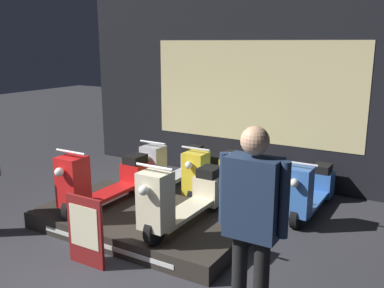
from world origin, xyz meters
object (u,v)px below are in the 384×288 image
(scooter_backrow_1, at_px, (214,173))
(person_right_browsing, at_px, (252,213))
(scooter_backrow_2, at_px, (259,181))
(price_sign_board, at_px, (85,231))
(scooter_backrow_3, at_px, (310,190))
(scooter_display_right, at_px, (184,198))
(scooter_backrow_0, at_px, (174,166))
(scooter_display_left, at_px, (106,181))

(scooter_backrow_1, relative_size, person_right_browsing, 0.96)
(scooter_backrow_2, xyz_separation_m, price_sign_board, (-0.91, -2.69, 0.05))
(scooter_backrow_3, xyz_separation_m, person_right_browsing, (0.26, -2.76, 0.69))
(person_right_browsing, bearing_deg, scooter_display_right, 140.40)
(scooter_backrow_0, relative_size, scooter_backrow_2, 1.00)
(scooter_backrow_1, relative_size, price_sign_board, 2.13)
(scooter_backrow_0, bearing_deg, price_sign_board, -77.02)
(scooter_display_left, xyz_separation_m, scooter_backrow_2, (1.53, 1.66, -0.22))
(scooter_backrow_0, bearing_deg, person_right_browsing, -47.23)
(scooter_backrow_3, bearing_deg, scooter_display_left, -144.15)
(scooter_display_right, relative_size, price_sign_board, 2.13)
(scooter_backrow_1, distance_m, person_right_browsing, 3.36)
(scooter_display_left, xyz_separation_m, scooter_backrow_0, (0.01, 1.66, -0.22))
(scooter_backrow_0, bearing_deg, scooter_backrow_3, 0.00)
(scooter_display_right, distance_m, scooter_backrow_0, 2.07)
(scooter_display_left, bearing_deg, scooter_backrow_1, 65.13)
(scooter_display_left, bearing_deg, scooter_backrow_2, 47.27)
(scooter_backrow_3, height_order, price_sign_board, scooter_backrow_3)
(scooter_backrow_1, bearing_deg, scooter_display_right, -74.51)
(scooter_backrow_0, xyz_separation_m, person_right_browsing, (2.55, -2.76, 0.69))
(scooter_backrow_0, xyz_separation_m, scooter_backrow_1, (0.76, 0.00, 0.00))
(scooter_display_left, xyz_separation_m, price_sign_board, (0.63, -1.03, -0.16))
(scooter_display_left, height_order, scooter_backrow_1, scooter_display_left)
(scooter_backrow_3, bearing_deg, price_sign_board, -121.80)
(scooter_backrow_0, height_order, price_sign_board, scooter_backrow_0)
(scooter_display_left, height_order, scooter_display_right, same)
(scooter_display_right, xyz_separation_m, scooter_backrow_3, (1.07, 1.66, -0.22))
(scooter_display_right, xyz_separation_m, price_sign_board, (-0.60, -1.03, -0.16))
(scooter_display_left, distance_m, scooter_backrow_2, 2.27)
(scooter_display_left, relative_size, scooter_backrow_0, 1.00)
(price_sign_board, bearing_deg, scooter_backrow_1, 86.97)
(person_right_browsing, xyz_separation_m, price_sign_board, (-1.93, 0.07, -0.64))
(scooter_backrow_0, height_order, scooter_backrow_2, same)
(person_right_browsing, bearing_deg, scooter_display_left, 156.75)
(scooter_display_right, height_order, person_right_browsing, person_right_browsing)
(scooter_backrow_2, bearing_deg, scooter_display_right, -100.37)
(scooter_backrow_1, xyz_separation_m, person_right_browsing, (1.79, -2.76, 0.69))
(scooter_display_right, distance_m, scooter_backrow_3, 1.98)
(scooter_display_right, height_order, scooter_backrow_3, scooter_display_right)
(scooter_backrow_3, height_order, person_right_browsing, person_right_browsing)
(scooter_display_right, relative_size, scooter_backrow_2, 1.00)
(scooter_backrow_2, bearing_deg, scooter_backrow_0, 180.00)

